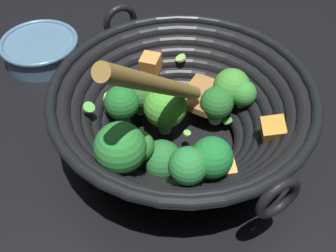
# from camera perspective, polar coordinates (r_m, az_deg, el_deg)

# --- Properties ---
(ground_plane) EXTENTS (4.00, 4.00, 0.00)m
(ground_plane) POSITION_cam_1_polar(r_m,az_deg,el_deg) (0.61, 1.78, -2.61)
(ground_plane) COLOR black
(wok) EXTENTS (0.37, 0.34, 0.25)m
(wok) POSITION_cam_1_polar(r_m,az_deg,el_deg) (0.55, 1.79, 1.88)
(wok) COLOR black
(wok) RESTS_ON ground
(prep_bowl) EXTENTS (0.13, 0.13, 0.04)m
(prep_bowl) POSITION_cam_1_polar(r_m,az_deg,el_deg) (0.77, -16.56, 9.74)
(prep_bowl) COLOR slate
(prep_bowl) RESTS_ON ground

